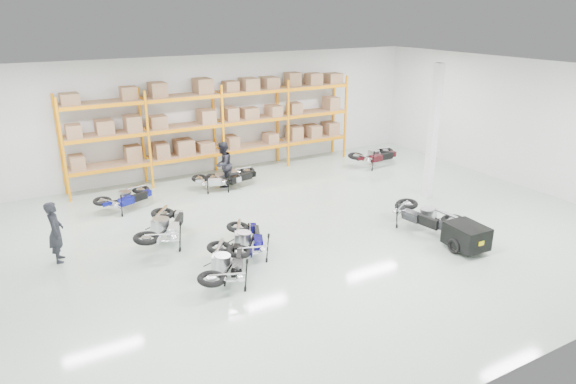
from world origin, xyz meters
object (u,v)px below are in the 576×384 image
moto_blue_centre (247,235)px  trailer (466,236)px  moto_back_c (233,173)px  person_back (223,164)px  moto_touring_right (424,211)px  moto_back_d (375,152)px  moto_back_a (126,194)px  person_left (56,232)px  moto_silver_left (164,222)px  moto_back_b (219,176)px  moto_black_far_left (225,258)px

moto_blue_centre → trailer: size_ratio=1.05×
moto_back_c → person_back: size_ratio=1.03×
moto_touring_right → trailer: 1.61m
moto_back_c → moto_back_d: (6.10, -0.44, 0.06)m
moto_back_a → person_left: 3.67m
moto_blue_centre → moto_back_d: moto_back_d is taller
moto_touring_right → person_back: 7.40m
trailer → person_left: size_ratio=1.08×
person_left → moto_silver_left: bearing=-87.2°
moto_silver_left → moto_back_b: (2.99, 3.39, -0.13)m
moto_blue_centre → moto_back_d: size_ratio=0.96×
moto_blue_centre → moto_black_far_left: size_ratio=0.97×
moto_back_c → moto_back_a: bearing=87.5°
person_left → moto_back_b: bearing=-52.8°
moto_back_b → person_left: bearing=133.3°
moto_back_c → person_left: 6.98m
trailer → moto_touring_right: bearing=93.3°
moto_touring_right → moto_back_b: bearing=112.6°
moto_back_a → moto_back_d: size_ratio=0.89×
moto_back_b → person_left: person_left is taller
moto_blue_centre → moto_back_a: 5.26m
moto_black_far_left → moto_back_c: size_ratio=1.10×
trailer → moto_back_c: (-3.29, 7.84, 0.10)m
moto_touring_right → moto_back_d: moto_touring_right is taller
moto_touring_right → moto_back_b: (-3.86, 6.25, -0.10)m
moto_blue_centre → moto_back_d: 9.28m
trailer → moto_back_a: bearing=137.0°
moto_blue_centre → moto_black_far_left: 1.42m
moto_back_d → moto_black_far_left: bearing=120.2°
moto_back_c → person_left: bearing=109.4°
moto_blue_centre → moto_back_b: moto_blue_centre is taller
moto_back_b → moto_black_far_left: bearing=173.6°
moto_touring_right → trailer: bearing=-99.1°
moto_touring_right → trailer: (-0.00, -1.60, -0.17)m
moto_back_a → moto_back_d: bearing=-111.9°
trailer → person_back: person_back is taller
moto_back_a → person_left: person_left is taller
moto_black_far_left → person_back: person_back is taller
moto_touring_right → moto_back_c: bearing=108.8°
moto_touring_right → trailer: size_ratio=1.12×
moto_silver_left → person_back: size_ratio=1.22×
moto_back_a → person_back: size_ratio=1.03×
moto_black_far_left → moto_back_d: moto_back_d is taller
moto_back_d → person_left: bearing=100.1°
moto_black_far_left → moto_back_b: bearing=-82.2°
moto_blue_centre → moto_black_far_left: (-1.02, -0.99, 0.02)m
moto_silver_left → moto_touring_right: bearing=-172.1°
trailer → moto_back_a: 10.41m
moto_back_b → moto_touring_right: bearing=-133.9°
moto_back_a → moto_back_c: bearing=-106.5°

